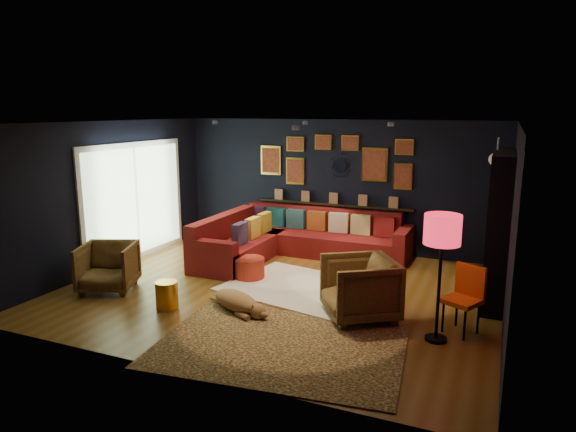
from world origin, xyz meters
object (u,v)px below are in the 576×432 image
at_px(armchair_right, 360,285).
at_px(orange_chair, 465,293).
at_px(pouf, 249,268).
at_px(sectional, 288,240).
at_px(floor_lamp, 442,236).
at_px(armchair_left, 108,265).
at_px(coffee_table, 357,262).
at_px(dog, 236,297).
at_px(gold_stool, 167,295).

bearing_deg(armchair_right, orange_chair, 60.27).
bearing_deg(pouf, sectional, 87.31).
height_order(pouf, floor_lamp, floor_lamp).
xyz_separation_m(sectional, orange_chair, (3.40, -2.26, 0.19)).
bearing_deg(armchair_left, armchair_right, -15.64).
relative_size(coffee_table, floor_lamp, 0.59).
relative_size(coffee_table, armchair_left, 1.13).
relative_size(coffee_table, orange_chair, 1.07).
height_order(pouf, orange_chair, orange_chair).
relative_size(sectional, armchair_left, 4.13).
bearing_deg(dog, orange_chair, 34.40).
xyz_separation_m(armchair_left, armchair_right, (3.91, 0.48, 0.05)).
bearing_deg(gold_stool, sectional, 79.79).
xyz_separation_m(pouf, dog, (0.46, -1.30, 0.00)).
relative_size(sectional, armchair_right, 3.68).
distance_m(coffee_table, floor_lamp, 2.50).
height_order(armchair_right, gold_stool, armchair_right).
bearing_deg(gold_stool, dog, 17.86).
relative_size(orange_chair, floor_lamp, 0.55).
height_order(armchair_left, armchair_right, armchair_right).
bearing_deg(sectional, orange_chair, -33.61).
distance_m(sectional, armchair_left, 3.39).
distance_m(sectional, gold_stool, 3.16).
distance_m(gold_stool, orange_chair, 4.06).
height_order(sectional, armchair_left, sectional).
relative_size(pouf, gold_stool, 1.28).
bearing_deg(floor_lamp, armchair_left, -178.03).
distance_m(sectional, armchair_right, 3.13).
height_order(pouf, dog, dog).
relative_size(coffee_table, gold_stool, 2.35).
bearing_deg(orange_chair, pouf, -165.06).
xyz_separation_m(armchair_left, orange_chair, (5.26, 0.58, 0.10)).
bearing_deg(coffee_table, orange_chair, -36.79).
bearing_deg(dog, gold_stool, -137.99).
bearing_deg(armchair_left, floor_lamp, -20.71).
relative_size(armchair_right, orange_chair, 1.07).
bearing_deg(pouf, floor_lamp, -20.12).
height_order(armchair_right, dog, armchair_right).
distance_m(pouf, orange_chair, 3.56).
bearing_deg(armchair_right, floor_lamp, 39.79).
bearing_deg(armchair_right, pouf, -145.77).
distance_m(orange_chair, dog, 3.07).
relative_size(armchair_left, dog, 0.71).
distance_m(coffee_table, orange_chair, 2.23).
bearing_deg(coffee_table, armchair_left, -151.15).
height_order(gold_stool, orange_chair, orange_chair).
bearing_deg(sectional, armchair_right, -48.93).
xyz_separation_m(pouf, armchair_right, (2.12, -0.85, 0.26)).
height_order(gold_stool, dog, gold_stool).
distance_m(armchair_right, dog, 1.74).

